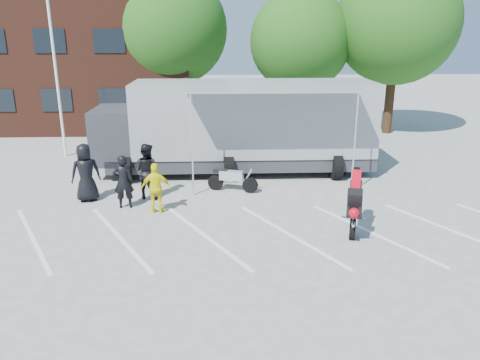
{
  "coord_description": "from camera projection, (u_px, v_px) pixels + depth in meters",
  "views": [
    {
      "loc": [
        0.74,
        -11.14,
        5.56
      ],
      "look_at": [
        1.24,
        2.05,
        1.3
      ],
      "focal_mm": 35.0,
      "sensor_mm": 36.0,
      "label": 1
    }
  ],
  "objects": [
    {
      "name": "flagpole",
      "position": [
        58.0,
        42.0,
        20.01
      ],
      "size": [
        1.61,
        0.12,
        8.0
      ],
      "color": "white",
      "rests_on": "ground"
    },
    {
      "name": "ground",
      "position": [
        196.0,
        252.0,
        12.28
      ],
      "size": [
        100.0,
        100.0,
        0.0
      ],
      "primitive_type": "plane",
      "color": "#A7A7A2",
      "rests_on": "ground"
    },
    {
      "name": "office_building",
      "position": [
        42.0,
        66.0,
        27.96
      ],
      "size": [
        18.0,
        8.0,
        7.0
      ],
      "primitive_type": "cube",
      "color": "#4C2318",
      "rests_on": "ground"
    },
    {
      "name": "spectator_leather_b",
      "position": [
        123.0,
        182.0,
        15.06
      ],
      "size": [
        0.69,
        0.49,
        1.77
      ],
      "primitive_type": "imported",
      "rotation": [
        0.0,
        0.0,
        3.26
      ],
      "color": "black",
      "rests_on": "ground"
    },
    {
      "name": "parking_bay_lines",
      "position": [
        198.0,
        235.0,
        13.23
      ],
      "size": [
        18.09,
        13.33,
        0.01
      ],
      "primitive_type": "cube",
      "rotation": [
        0.0,
        0.0,
        0.52
      ],
      "color": "white",
      "rests_on": "ground"
    },
    {
      "name": "spectator_leather_c",
      "position": [
        147.0,
        171.0,
        15.93
      ],
      "size": [
        1.14,
        1.03,
        1.92
      ],
      "primitive_type": "imported",
      "rotation": [
        0.0,
        0.0,
        2.74
      ],
      "color": "black",
      "rests_on": "ground"
    },
    {
      "name": "spectator_leather_a",
      "position": [
        86.0,
        173.0,
        15.66
      ],
      "size": [
        1.13,
        0.93,
        1.98
      ],
      "primitive_type": "imported",
      "rotation": [
        0.0,
        0.0,
        3.5
      ],
      "color": "black",
      "rests_on": "ground"
    },
    {
      "name": "spectator_hivis",
      "position": [
        156.0,
        188.0,
        14.66
      ],
      "size": [
        0.96,
        0.41,
        1.62
      ],
      "primitive_type": "imported",
      "rotation": [
        0.0,
        0.0,
        3.13
      ],
      "color": "#FFF40D",
      "rests_on": "ground"
    },
    {
      "name": "tree_mid",
      "position": [
        300.0,
        41.0,
        25.2
      ],
      "size": [
        5.44,
        5.44,
        7.68
      ],
      "color": "#382314",
      "rests_on": "ground"
    },
    {
      "name": "tree_left",
      "position": [
        172.0,
        29.0,
        25.71
      ],
      "size": [
        6.12,
        6.12,
        8.64
      ],
      "color": "#382314",
      "rests_on": "ground"
    },
    {
      "name": "stunt_bike_rider",
      "position": [
        352.0,
        229.0,
        13.68
      ],
      "size": [
        1.28,
        1.92,
        2.07
      ],
      "primitive_type": null,
      "rotation": [
        0.0,
        0.0,
        -0.28
      ],
      "color": "black",
      "rests_on": "ground"
    },
    {
      "name": "transporter_truck",
      "position": [
        241.0,
        172.0,
        19.14
      ],
      "size": [
        11.47,
        5.57,
        3.64
      ],
      "primitive_type": null,
      "rotation": [
        0.0,
        0.0,
        0.01
      ],
      "color": "gray",
      "rests_on": "ground"
    },
    {
      "name": "tree_right",
      "position": [
        397.0,
        23.0,
        24.62
      ],
      "size": [
        6.46,
        6.46,
        9.12
      ],
      "color": "#382314",
      "rests_on": "ground"
    },
    {
      "name": "parked_motorcycle",
      "position": [
        233.0,
        191.0,
        16.86
      ],
      "size": [
        1.98,
        1.14,
        0.98
      ],
      "primitive_type": null,
      "rotation": [
        0.0,
        0.0,
        1.28
      ],
      "color": "silver",
      "rests_on": "ground"
    }
  ]
}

